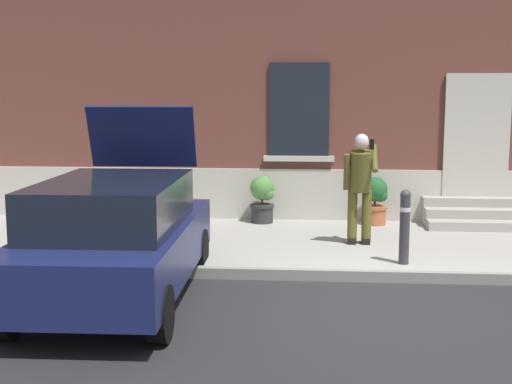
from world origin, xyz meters
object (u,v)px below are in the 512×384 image
(hatchback_car_navy, at_px, (117,236))
(bollard_near_person, at_px, (405,224))
(planter_charcoal, at_px, (263,198))
(planter_terracotta, at_px, (375,199))
(bollard_far_left, at_px, (115,220))
(person_on_phone, at_px, (360,182))
(planter_olive, at_px, (149,199))

(hatchback_car_navy, relative_size, bollard_near_person, 3.92)
(planter_charcoal, xyz_separation_m, planter_terracotta, (2.04, -0.01, 0.00))
(bollard_far_left, distance_m, person_on_phone, 3.76)
(bollard_far_left, bearing_deg, person_on_phone, 18.12)
(bollard_near_person, height_order, planter_charcoal, bollard_near_person)
(bollard_near_person, relative_size, bollard_far_left, 1.00)
(bollard_near_person, height_order, person_on_phone, person_on_phone)
(bollard_far_left, height_order, person_on_phone, person_on_phone)
(hatchback_car_navy, relative_size, planter_charcoal, 4.77)
(bollard_near_person, xyz_separation_m, planter_charcoal, (-2.17, 2.87, -0.11))
(planter_olive, bearing_deg, person_on_phone, -21.63)
(bollard_far_left, bearing_deg, planter_olive, 92.58)
(planter_terracotta, bearing_deg, bollard_near_person, -87.28)
(hatchback_car_navy, height_order, person_on_phone, hatchback_car_navy)
(bollard_near_person, xyz_separation_m, planter_terracotta, (-0.14, 2.85, -0.11))
(hatchback_car_navy, xyz_separation_m, bollard_far_left, (-0.46, 1.49, -0.09))
(bollard_far_left, bearing_deg, hatchback_car_navy, -72.93)
(planter_charcoal, bearing_deg, bollard_near_person, -52.86)
(bollard_near_person, bearing_deg, planter_charcoal, 127.14)
(bollard_far_left, relative_size, planter_olive, 1.22)
(planter_olive, height_order, planter_charcoal, same)
(bollard_far_left, xyz_separation_m, planter_charcoal, (1.92, 2.87, -0.11))
(planter_terracotta, bearing_deg, bollard_far_left, -144.19)
(planter_olive, bearing_deg, hatchback_car_navy, -82.03)
(bollard_far_left, relative_size, person_on_phone, 0.60)
(hatchback_car_navy, xyz_separation_m, planter_charcoal, (1.46, 4.36, -0.19))
(planter_olive, height_order, planter_terracotta, same)
(bollard_near_person, relative_size, planter_olive, 1.22)
(planter_charcoal, bearing_deg, planter_olive, -173.05)
(person_on_phone, bearing_deg, bollard_near_person, -62.65)
(person_on_phone, relative_size, planter_olive, 2.02)
(person_on_phone, height_order, planter_terracotta, person_on_phone)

